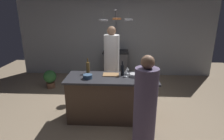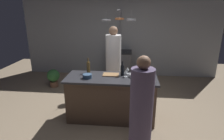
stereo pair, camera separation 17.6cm
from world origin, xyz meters
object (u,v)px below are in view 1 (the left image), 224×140
wine_bottle_amber (88,67)px  mixing_bowl_blue (88,76)px  mixing_bowl_steel (134,75)px  wine_glass_by_chef (126,72)px  pepper_mill (144,76)px  wine_bottle_dark (122,70)px  cutting_board (111,75)px  chef (112,65)px  bar_stool_right (142,118)px  wine_bottle_rose (153,76)px  stove_range (116,65)px  potted_plant (50,78)px  wine_glass_near_right_guest (127,69)px  guest_right (145,112)px

wine_bottle_amber → mixing_bowl_blue: size_ratio=1.75×
mixing_bowl_blue → mixing_bowl_steel: 0.92m
wine_bottle_amber → wine_glass_by_chef: size_ratio=2.14×
wine_bottle_amber → mixing_bowl_steel: (0.96, -0.18, -0.09)m
pepper_mill → wine_bottle_dark: bearing=139.4°
cutting_board → wine_bottle_dark: size_ratio=1.10×
chef → wine_bottle_amber: bearing=-119.0°
wine_glass_by_chef → bar_stool_right: bearing=-67.8°
chef → wine_bottle_rose: bearing=-57.9°
pepper_mill → wine_bottle_rose: (0.15, -0.03, 0.01)m
stove_range → bar_stool_right: (0.55, -3.07, -0.07)m
potted_plant → mixing_bowl_steel: bearing=-32.1°
wine_glass_near_right_guest → mixing_bowl_blue: (-0.77, -0.32, -0.07)m
mixing_bowl_steel → pepper_mill: bearing=-60.1°
guest_right → wine_glass_by_chef: guest_right is taller
potted_plant → mixing_bowl_blue: (1.39, -1.60, 0.64)m
chef → pepper_mill: size_ratio=8.54×
bar_stool_right → cutting_board: bearing=127.5°
wine_bottle_dark → wine_glass_near_right_guest: wine_bottle_dark is taller
chef → mixing_bowl_blue: chef is taller
bar_stool_right → pepper_mill: bearing=83.3°
wine_bottle_rose → mixing_bowl_blue: bearing=173.2°
wine_bottle_dark → mixing_bowl_steel: (0.24, -0.07, -0.08)m
pepper_mill → wine_glass_by_chef: size_ratio=1.44×
potted_plant → wine_bottle_rose: size_ratio=1.68×
wine_bottle_dark → chef: bearing=106.1°
chef → pepper_mill: chef is taller
stove_range → mixing_bowl_blue: (-0.46, -2.54, 0.49)m
stove_range → guest_right: size_ratio=0.56×
wine_glass_near_right_guest → wine_bottle_amber: bearing=178.8°
chef → bar_stool_right: size_ratio=2.64×
stove_range → mixing_bowl_blue: 2.63m
bar_stool_right → wine_glass_by_chef: (-0.27, 0.66, 0.63)m
wine_glass_near_right_guest → mixing_bowl_blue: size_ratio=0.82×
wine_bottle_dark → mixing_bowl_blue: (-0.67, -0.23, -0.07)m
chef → mixing_bowl_blue: bearing=-109.2°
wine_glass_near_right_guest → cutting_board: bearing=-162.9°
potted_plant → wine_glass_near_right_guest: 2.61m
bar_stool_right → mixing_bowl_steel: (-0.10, 0.68, 0.55)m
pepper_mill → wine_bottle_rose: bearing=-12.1°
wine_glass_near_right_guest → chef: bearing=114.1°
mixing_bowl_blue → wine_glass_near_right_guest: bearing=22.7°
stove_range → mixing_bowl_blue: bearing=-100.2°
stove_range → wine_bottle_dark: (0.21, -2.32, 0.56)m
bar_stool_right → wine_glass_by_chef: 0.95m
stove_range → bar_stool_right: bearing=-79.8°
cutting_board → wine_glass_by_chef: size_ratio=2.19×
pepper_mill → mixing_bowl_blue: pepper_mill is taller
mixing_bowl_steel → cutting_board: bearing=172.4°
guest_right → mixing_bowl_steel: bearing=94.9°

